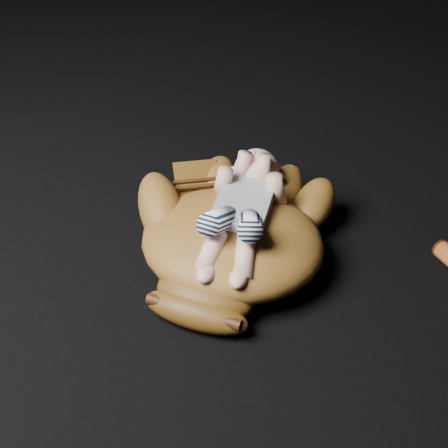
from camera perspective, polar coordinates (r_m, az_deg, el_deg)
The scene contains 2 objects.
baseball_glove at distance 1.24m, azimuth 0.70°, elevation -0.88°, with size 0.42×0.48×0.15m, color brown, non-canonical shape.
newborn_baby at distance 1.22m, azimuth 1.37°, elevation 1.11°, with size 0.16×0.34×0.14m, color #D59E89, non-canonical shape.
Camera 1 is at (-0.09, -0.83, 0.85)m, focal length 55.00 mm.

